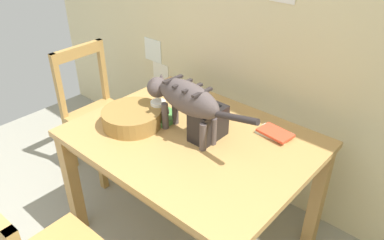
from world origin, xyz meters
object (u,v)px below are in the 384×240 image
object	(u,v)px
wicker_basket	(132,117)
wooden_chair_far	(99,113)
dining_table	(192,149)
cat	(185,98)
saucer_bowl	(159,117)
magazine	(189,99)
coffee_mug	(159,108)
toaster	(208,123)
book_stack	(275,133)

from	to	relation	value
wicker_basket	wooden_chair_far	size ratio (longest dim) A/B	0.35
wicker_basket	wooden_chair_far	distance (m)	0.79
dining_table	wooden_chair_far	world-z (taller)	wooden_chair_far
cat	saucer_bowl	world-z (taller)	cat
saucer_bowl	wooden_chair_far	xyz separation A→B (m)	(-0.74, 0.08, -0.29)
dining_table	magazine	size ratio (longest dim) A/B	4.79
dining_table	wicker_basket	size ratio (longest dim) A/B	3.81
coffee_mug	wicker_basket	bearing A→B (deg)	-114.48
toaster	dining_table	bearing A→B (deg)	-145.65
wicker_basket	wooden_chair_far	world-z (taller)	wooden_chair_far
coffee_mug	magazine	size ratio (longest dim) A/B	0.48
cat	coffee_mug	xyz separation A→B (m)	(-0.21, 0.02, -0.14)
dining_table	cat	xyz separation A→B (m)	(-0.04, -0.01, 0.30)
book_stack	toaster	xyz separation A→B (m)	(-0.25, -0.25, 0.07)
cat	coffee_mug	bearing A→B (deg)	89.93
saucer_bowl	toaster	bearing A→B (deg)	6.56
dining_table	coffee_mug	size ratio (longest dim) A/B	9.88
wooden_chair_far	magazine	bearing A→B (deg)	104.91
coffee_mug	toaster	bearing A→B (deg)	6.63
dining_table	cat	size ratio (longest dim) A/B	1.70
cat	wicker_basket	size ratio (longest dim) A/B	2.24
saucer_bowl	wicker_basket	bearing A→B (deg)	-113.33
dining_table	wooden_chair_far	xyz separation A→B (m)	(-1.01, 0.09, -0.19)
magazine	wooden_chair_far	bearing A→B (deg)	-150.12
magazine	coffee_mug	bearing A→B (deg)	-70.31
cat	book_stack	distance (m)	0.52
coffee_mug	toaster	distance (m)	0.33
magazine	book_stack	distance (m)	0.61
coffee_mug	book_stack	xyz separation A→B (m)	(0.58, 0.29, -0.06)
dining_table	wicker_basket	world-z (taller)	wicker_basket
toaster	wooden_chair_far	bearing A→B (deg)	177.63
book_stack	saucer_bowl	bearing A→B (deg)	-153.63
magazine	wooden_chair_far	world-z (taller)	wooden_chair_far
cat	coffee_mug	world-z (taller)	cat
magazine	cat	bearing A→B (deg)	-37.38
dining_table	magazine	bearing A→B (deg)	133.99
saucer_bowl	wicker_basket	world-z (taller)	wicker_basket
coffee_mug	book_stack	size ratio (longest dim) A/B	0.65
book_stack	coffee_mug	bearing A→B (deg)	-153.49
dining_table	wooden_chair_far	distance (m)	1.03
magazine	toaster	bearing A→B (deg)	-20.94
cat	toaster	xyz separation A→B (m)	(0.11, 0.05, -0.13)
magazine	wooden_chair_far	size ratio (longest dim) A/B	0.28
saucer_bowl	coffee_mug	xyz separation A→B (m)	(0.00, 0.00, 0.06)
toaster	wooden_chair_far	xyz separation A→B (m)	(-1.08, 0.04, -0.36)
cat	saucer_bowl	distance (m)	0.29
wicker_basket	toaster	xyz separation A→B (m)	(0.39, 0.18, 0.04)
magazine	dining_table	bearing A→B (deg)	-32.02
coffee_mug	cat	bearing A→B (deg)	-4.24
coffee_mug	toaster	world-z (taller)	toaster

